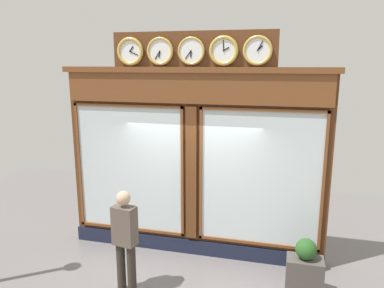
% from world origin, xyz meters
% --- Properties ---
extents(shop_facade, '(4.92, 0.42, 4.12)m').
position_xyz_m(shop_facade, '(0.00, -0.12, 1.82)').
color(shop_facade, '#5B3319').
rests_on(shop_facade, ground_plane).
extents(pedestrian, '(0.39, 0.28, 1.69)m').
position_xyz_m(pedestrian, '(0.71, 1.44, 0.93)').
color(pedestrian, '#312A24').
rests_on(pedestrian, ground_plane).
extents(planter_box, '(0.56, 0.36, 0.63)m').
position_xyz_m(planter_box, '(-2.03, 0.85, 0.32)').
color(planter_box, '#4C4742').
rests_on(planter_box, ground_plane).
extents(planter_shrub, '(0.33, 0.33, 0.33)m').
position_xyz_m(planter_shrub, '(-2.03, 0.85, 0.79)').
color(planter_shrub, '#285623').
rests_on(planter_shrub, planter_box).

